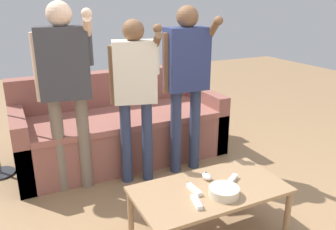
% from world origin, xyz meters
% --- Properties ---
extents(ground_plane, '(12.00, 12.00, 0.00)m').
position_xyz_m(ground_plane, '(0.00, 0.00, 0.00)').
color(ground_plane, '#93704C').
extents(couch, '(2.16, 0.91, 0.89)m').
position_xyz_m(couch, '(-0.19, 1.31, 0.32)').
color(couch, brown).
rests_on(couch, ground).
extents(coffee_table, '(1.08, 0.56, 0.40)m').
position_xyz_m(coffee_table, '(-0.06, -0.28, 0.36)').
color(coffee_table, '#997551').
rests_on(coffee_table, ground).
extents(snack_bowl, '(0.21, 0.21, 0.06)m').
position_xyz_m(snack_bowl, '(-0.03, -0.40, 0.43)').
color(snack_bowl, beige).
rests_on(snack_bowl, coffee_table).
extents(game_remote_nunchuk, '(0.06, 0.09, 0.05)m').
position_xyz_m(game_remote_nunchuk, '(-0.01, -0.16, 0.43)').
color(game_remote_nunchuk, white).
rests_on(game_remote_nunchuk, coffee_table).
extents(player_left, '(0.48, 0.40, 1.64)m').
position_xyz_m(player_left, '(-0.79, 0.84, 1.03)').
color(player_left, '#756656').
rests_on(player_left, ground).
extents(player_center, '(0.44, 0.38, 1.50)m').
position_xyz_m(player_center, '(-0.22, 0.72, 0.94)').
color(player_center, '#2D3856').
rests_on(player_center, ground).
extents(player_right, '(0.47, 0.36, 1.60)m').
position_xyz_m(player_right, '(0.29, 0.72, 1.01)').
color(player_right, '#2D3856').
rests_on(player_right, ground).
extents(game_remote_wand_near, '(0.07, 0.15, 0.03)m').
position_xyz_m(game_remote_wand_near, '(-0.24, -0.41, 0.42)').
color(game_remote_wand_near, white).
rests_on(game_remote_wand_near, coffee_table).
extents(game_remote_wand_far, '(0.05, 0.15, 0.03)m').
position_xyz_m(game_remote_wand_far, '(-0.18, -0.27, 0.42)').
color(game_remote_wand_far, white).
rests_on(game_remote_wand_far, coffee_table).
extents(game_remote_wand_spare, '(0.15, 0.12, 0.03)m').
position_xyz_m(game_remote_wand_spare, '(0.13, -0.28, 0.42)').
color(game_remote_wand_spare, white).
rests_on(game_remote_wand_spare, coffee_table).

